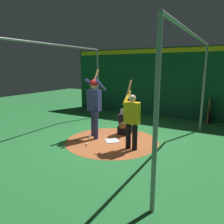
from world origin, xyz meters
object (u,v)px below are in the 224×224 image
object	(u,v)px
baseball_1	(87,144)
baseball_2	(89,137)
batter	(94,102)
baseball_0	(78,139)
visitor	(132,118)
bat_rack	(210,111)
home_plate	(112,141)
catcher	(124,124)

from	to	relation	value
baseball_1	baseball_2	size ratio (longest dim) A/B	1.00
batter	baseball_0	bearing A→B (deg)	-25.97
visitor	bat_rack	xyz separation A→B (m)	(-4.47, 1.59, -0.42)
baseball_0	baseball_1	distance (m)	0.58
baseball_0	home_plate	bearing A→B (deg)	117.28
batter	visitor	size ratio (longest dim) A/B	1.15
catcher	bat_rack	bearing A→B (deg)	144.18
baseball_1	visitor	bearing A→B (deg)	109.10
baseball_1	baseball_0	bearing A→B (deg)	-115.53
home_plate	baseball_0	world-z (taller)	baseball_0
batter	baseball_2	world-z (taller)	batter
home_plate	batter	bearing A→B (deg)	-94.68
batter	catcher	distance (m)	1.35
home_plate	catcher	world-z (taller)	catcher
baseball_0	baseball_1	size ratio (longest dim) A/B	1.00
home_plate	bat_rack	world-z (taller)	bat_rack
baseball_0	baseball_1	bearing A→B (deg)	64.47
catcher	baseball_0	xyz separation A→B (m)	(1.34, -1.00, -0.32)
visitor	batter	bearing A→B (deg)	-105.89
catcher	visitor	size ratio (longest dim) A/B	0.48
baseball_0	batter	bearing A→B (deg)	154.03
batter	visitor	distance (m)	1.59
visitor	baseball_1	xyz separation A→B (m)	(0.44, -1.27, -0.87)
home_plate	catcher	xyz separation A→B (m)	(-0.84, 0.02, 0.35)
bat_rack	baseball_0	distance (m)	5.78
visitor	baseball_2	xyz separation A→B (m)	(-0.20, -1.62, -0.87)
baseball_1	batter	bearing A→B (deg)	-162.95
home_plate	bat_rack	distance (m)	4.83
visitor	bat_rack	distance (m)	4.76
batter	baseball_1	xyz separation A→B (m)	(0.81, 0.25, -1.16)
catcher	baseball_0	size ratio (longest dim) A/B	12.61
home_plate	visitor	distance (m)	1.26
home_plate	baseball_0	xyz separation A→B (m)	(0.50, -0.97, 0.03)
baseball_0	visitor	bearing A→B (deg)	96.12
home_plate	batter	world-z (taller)	batter
baseball_0	catcher	bearing A→B (deg)	143.41
bat_rack	baseball_2	size ratio (longest dim) A/B	14.20
baseball_0	baseball_2	distance (m)	0.43
batter	catcher	world-z (taller)	batter
batter	baseball_2	size ratio (longest dim) A/B	30.41
bat_rack	baseball_1	xyz separation A→B (m)	(4.91, -2.87, -0.45)
home_plate	baseball_2	distance (m)	0.81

